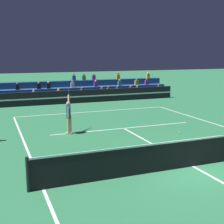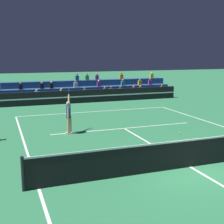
# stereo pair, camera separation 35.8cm
# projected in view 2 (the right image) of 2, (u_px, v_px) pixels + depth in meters

# --- Properties ---
(ground_plane) EXTENTS (120.00, 120.00, 0.00)m
(ground_plane) POSITION_uv_depth(u_px,v_px,m) (190.00, 167.00, 11.51)
(ground_plane) COLOR #2D7A4C
(court_lines) EXTENTS (11.10, 23.90, 0.01)m
(court_lines) POSITION_uv_depth(u_px,v_px,m) (190.00, 167.00, 11.51)
(court_lines) COLOR white
(court_lines) RESTS_ON ground
(tennis_net) EXTENTS (12.00, 0.10, 1.10)m
(tennis_net) POSITION_uv_depth(u_px,v_px,m) (191.00, 153.00, 11.41)
(tennis_net) COLOR black
(tennis_net) RESTS_ON ground
(sponsor_banner_wall) EXTENTS (18.00, 0.26, 1.10)m
(sponsor_banner_wall) POSITION_uv_depth(u_px,v_px,m) (80.00, 96.00, 26.34)
(sponsor_banner_wall) COLOR black
(sponsor_banner_wall) RESTS_ON ground
(bleacher_stand) EXTENTS (18.89, 2.85, 2.28)m
(bleacher_stand) POSITION_uv_depth(u_px,v_px,m) (73.00, 92.00, 28.66)
(bleacher_stand) COLOR navy
(bleacher_stand) RESTS_ON ground
(tennis_player) EXTENTS (0.48, 1.12, 2.43)m
(tennis_player) POSITION_uv_depth(u_px,v_px,m) (69.00, 115.00, 16.18)
(tennis_player) COLOR tan
(tennis_player) RESTS_ON ground
(tennis_ball) EXTENTS (0.07, 0.07, 0.07)m
(tennis_ball) POSITION_uv_depth(u_px,v_px,m) (180.00, 133.00, 16.31)
(tennis_ball) COLOR #C6DB33
(tennis_ball) RESTS_ON ground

